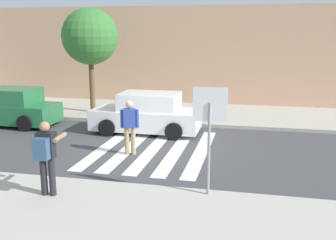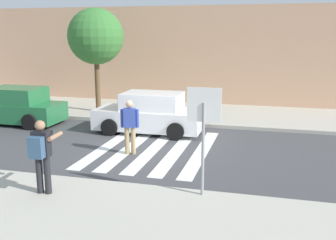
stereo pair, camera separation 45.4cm
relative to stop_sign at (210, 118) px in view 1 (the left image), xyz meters
name	(u,v)px [view 1 (the left image)]	position (x,y,z in m)	size (l,w,h in m)	color
ground_plane	(151,151)	(-2.27, 3.44, -1.94)	(120.00, 120.00, 0.00)	#424244
sidewalk_far	(184,113)	(-2.27, 9.44, -1.87)	(60.00, 4.80, 0.14)	#B2AD9E
building_facade_far	(198,55)	(-2.27, 13.84, 0.63)	(56.00, 4.00, 5.14)	tan
crosswalk_stripe_0	(108,146)	(-3.87, 3.64, -1.93)	(0.44, 5.20, 0.01)	silver
crosswalk_stripe_1	(130,147)	(-3.07, 3.64, -1.93)	(0.44, 5.20, 0.01)	silver
crosswalk_stripe_2	(153,149)	(-2.27, 3.64, -1.93)	(0.44, 5.20, 0.01)	silver
crosswalk_stripe_3	(177,150)	(-1.47, 3.64, -1.93)	(0.44, 5.20, 0.01)	silver
crosswalk_stripe_4	(201,152)	(-0.67, 3.64, -1.93)	(0.44, 5.20, 0.01)	silver
stop_sign	(210,118)	(0.00, 0.00, 0.00)	(0.76, 0.08, 2.47)	gray
photographer_with_backpack	(46,152)	(-3.55, -0.88, -0.77)	(0.62, 0.87, 1.72)	#232328
pedestrian_crossing	(130,124)	(-2.82, 2.91, -0.96)	(0.57, 0.32, 1.72)	tan
parked_car_green	(9,108)	(-9.00, 5.74, -1.21)	(4.10, 1.92, 1.55)	#236B3D
parked_car_white	(147,114)	(-3.05, 5.74, -1.21)	(4.10, 1.92, 1.55)	white
street_tree_west	(90,37)	(-6.46, 8.49, 1.66)	(2.56, 2.56, 4.76)	brown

